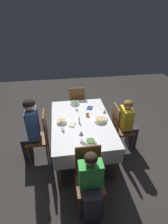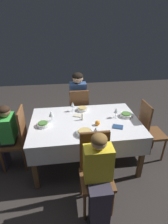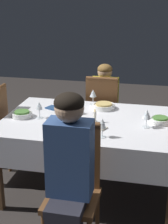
{
  "view_description": "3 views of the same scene",
  "coord_description": "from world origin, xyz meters",
  "px_view_note": "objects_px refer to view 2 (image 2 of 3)",
  "views": [
    {
      "loc": [
        2.51,
        -0.33,
        2.48
      ],
      "look_at": [
        -0.02,
        0.05,
        0.89
      ],
      "focal_mm": 28.0,
      "sensor_mm": 36.0,
      "label": 1
    },
    {
      "loc": [
        0.31,
        2.17,
        2.01
      ],
      "look_at": [
        0.01,
        -0.04,
        0.85
      ],
      "focal_mm": 28.0,
      "sensor_mm": 36.0,
      "label": 2
    },
    {
      "loc": [
        0.55,
        -2.79,
        1.83
      ],
      "look_at": [
        -0.06,
        -0.02,
        0.8
      ],
      "focal_mm": 55.0,
      "sensor_mm": 36.0,
      "label": 3
    }
  ],
  "objects_px": {
    "chair_west": "(149,129)",
    "person_child_yellow": "(99,176)",
    "bowl_north": "(84,132)",
    "bowl_west": "(126,115)",
    "bowl_south": "(82,109)",
    "wine_glass_east": "(51,114)",
    "napkin_spare_side": "(78,116)",
    "dining_table": "(85,126)",
    "chair_south": "(79,111)",
    "wine_glass_west": "(116,111)",
    "candle_centerpiece": "(82,117)",
    "napkin_red_folded": "(118,127)",
    "wine_glass_north": "(96,130)",
    "bowl_east": "(43,124)",
    "person_adult_denim": "(78,100)",
    "chair_east": "(17,137)",
    "person_child_green": "(5,135)",
    "orange_fruit": "(97,123)",
    "chair_north": "(96,169)",
    "wine_glass_south": "(73,105)"
  },
  "relations": [
    {
      "from": "person_child_yellow",
      "to": "candle_centerpiece",
      "type": "xyz_separation_m",
      "value": [
        0.06,
        -0.94,
        0.19
      ]
    },
    {
      "from": "chair_east",
      "to": "bowl_west",
      "type": "height_order",
      "value": "chair_east"
    },
    {
      "from": "bowl_south",
      "to": "chair_west",
      "type": "bearing_deg",
      "value": 159.42
    },
    {
      "from": "chair_south",
      "to": "wine_glass_west",
      "type": "bearing_deg",
      "value": 125.46
    },
    {
      "from": "dining_table",
      "to": "candle_centerpiece",
      "type": "distance_m",
      "value": 0.14
    },
    {
      "from": "bowl_north",
      "to": "napkin_red_folded",
      "type": "xyz_separation_m",
      "value": [
        -0.48,
        -0.11,
        -0.02
      ]
    },
    {
      "from": "wine_glass_north",
      "to": "bowl_west",
      "type": "xyz_separation_m",
      "value": [
        -0.56,
        -0.48,
        -0.09
      ]
    },
    {
      "from": "chair_south",
      "to": "wine_glass_north",
      "type": "height_order",
      "value": "chair_south"
    },
    {
      "from": "bowl_south",
      "to": "napkin_spare_side",
      "type": "height_order",
      "value": "bowl_south"
    },
    {
      "from": "bowl_north",
      "to": "bowl_west",
      "type": "bearing_deg",
      "value": -150.86
    },
    {
      "from": "orange_fruit",
      "to": "bowl_north",
      "type": "bearing_deg",
      "value": 43.14
    },
    {
      "from": "candle_centerpiece",
      "to": "napkin_red_folded",
      "type": "xyz_separation_m",
      "value": [
        -0.46,
        0.27,
        -0.04
      ]
    },
    {
      "from": "chair_north",
      "to": "candle_centerpiece",
      "type": "distance_m",
      "value": 0.82
    },
    {
      "from": "dining_table",
      "to": "bowl_south",
      "type": "distance_m",
      "value": 0.37
    },
    {
      "from": "person_child_yellow",
      "to": "bowl_west",
      "type": "xyz_separation_m",
      "value": [
        -0.62,
        -0.95,
        0.17
      ]
    },
    {
      "from": "wine_glass_south",
      "to": "wine_glass_north",
      "type": "relative_size",
      "value": 1.0
    },
    {
      "from": "wine_glass_west",
      "to": "candle_centerpiece",
      "type": "bearing_deg",
      "value": 0.55
    },
    {
      "from": "chair_east",
      "to": "bowl_west",
      "type": "bearing_deg",
      "value": 90.68
    },
    {
      "from": "chair_west",
      "to": "person_child_yellow",
      "type": "bearing_deg",
      "value": 131.37
    },
    {
      "from": "bowl_south",
      "to": "bowl_west",
      "type": "relative_size",
      "value": 0.95
    },
    {
      "from": "chair_west",
      "to": "candle_centerpiece",
      "type": "bearing_deg",
      "value": 86.1
    },
    {
      "from": "wine_glass_north",
      "to": "wine_glass_west",
      "type": "xyz_separation_m",
      "value": [
        -0.4,
        -0.48,
        -0.0
      ]
    },
    {
      "from": "person_adult_denim",
      "to": "wine_glass_east",
      "type": "xyz_separation_m",
      "value": [
        0.46,
        0.81,
        0.15
      ]
    },
    {
      "from": "bowl_west",
      "to": "napkin_red_folded",
      "type": "xyz_separation_m",
      "value": [
        0.21,
        0.28,
        -0.02
      ]
    },
    {
      "from": "bowl_south",
      "to": "wine_glass_east",
      "type": "distance_m",
      "value": 0.56
    },
    {
      "from": "chair_east",
      "to": "person_child_yellow",
      "type": "relative_size",
      "value": 0.91
    },
    {
      "from": "wine_glass_north",
      "to": "bowl_east",
      "type": "distance_m",
      "value": 0.77
    },
    {
      "from": "napkin_spare_side",
      "to": "orange_fruit",
      "type": "bearing_deg",
      "value": 129.27
    },
    {
      "from": "person_adult_denim",
      "to": "wine_glass_north",
      "type": "xyz_separation_m",
      "value": [
        -0.09,
        1.31,
        0.15
      ]
    },
    {
      "from": "chair_south",
      "to": "chair_east",
      "type": "xyz_separation_m",
      "value": [
        0.98,
        0.7,
        0.0
      ]
    },
    {
      "from": "candle_centerpiece",
      "to": "chair_east",
      "type": "bearing_deg",
      "value": 0.45
    },
    {
      "from": "person_child_green",
      "to": "wine_glass_north",
      "type": "xyz_separation_m",
      "value": [
        -1.23,
        0.47,
        0.28
      ]
    },
    {
      "from": "wine_glass_west",
      "to": "napkin_spare_side",
      "type": "height_order",
      "value": "wine_glass_west"
    },
    {
      "from": "orange_fruit",
      "to": "napkin_spare_side",
      "type": "distance_m",
      "value": 0.39
    },
    {
      "from": "bowl_east",
      "to": "wine_glass_west",
      "type": "distance_m",
      "value": 1.08
    },
    {
      "from": "chair_west",
      "to": "person_child_yellow",
      "type": "height_order",
      "value": "person_child_yellow"
    },
    {
      "from": "bowl_west",
      "to": "napkin_red_folded",
      "type": "relative_size",
      "value": 1.11
    },
    {
      "from": "person_child_green",
      "to": "napkin_spare_side",
      "type": "xyz_separation_m",
      "value": [
        -1.07,
        -0.13,
        0.17
      ]
    },
    {
      "from": "wine_glass_west",
      "to": "orange_fruit",
      "type": "height_order",
      "value": "wine_glass_west"
    },
    {
      "from": "dining_table",
      "to": "person_child_green",
      "type": "height_order",
      "value": "person_child_green"
    },
    {
      "from": "dining_table",
      "to": "orange_fruit",
      "type": "relative_size",
      "value": 23.27
    },
    {
      "from": "napkin_red_folded",
      "to": "napkin_spare_side",
      "type": "bearing_deg",
      "value": -37.38
    },
    {
      "from": "candle_centerpiece",
      "to": "wine_glass_north",
      "type": "bearing_deg",
      "value": 102.82
    },
    {
      "from": "person_adult_denim",
      "to": "napkin_spare_side",
      "type": "bearing_deg",
      "value": 84.18
    },
    {
      "from": "bowl_east",
      "to": "napkin_red_folded",
      "type": "relative_size",
      "value": 1.05
    },
    {
      "from": "chair_east",
      "to": "napkin_red_folded",
      "type": "height_order",
      "value": "chair_east"
    },
    {
      "from": "chair_north",
      "to": "chair_south",
      "type": "bearing_deg",
      "value": 91.42
    },
    {
      "from": "wine_glass_west",
      "to": "candle_centerpiece",
      "type": "height_order",
      "value": "wine_glass_west"
    },
    {
      "from": "wine_glass_east",
      "to": "person_child_yellow",
      "type": "bearing_deg",
      "value": 117.43
    },
    {
      "from": "chair_north",
      "to": "person_adult_denim",
      "type": "relative_size",
      "value": 0.79
    }
  ]
}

